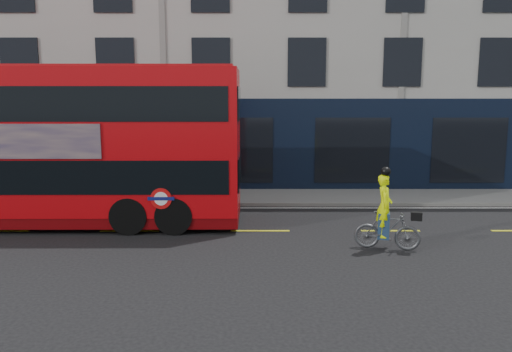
{
  "coord_description": "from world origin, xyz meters",
  "views": [
    {
      "loc": [
        3.87,
        -13.32,
        4.04
      ],
      "look_at": [
        3.87,
        1.76,
        1.66
      ],
      "focal_mm": 35.0,
      "sensor_mm": 36.0,
      "label": 1
    }
  ],
  "objects": [
    {
      "name": "building_terrace",
      "position": [
        0.0,
        12.94,
        7.49
      ],
      "size": [
        50.0,
        10.07,
        15.0
      ],
      "color": "#ABA8A1",
      "rests_on": "ground"
    },
    {
      "name": "ground",
      "position": [
        0.0,
        0.0,
        0.0
      ],
      "size": [
        120.0,
        120.0,
        0.0
      ],
      "primitive_type": "plane",
      "color": "black",
      "rests_on": "ground"
    },
    {
      "name": "road_edge_line",
      "position": [
        0.0,
        4.7,
        0.0
      ],
      "size": [
        58.0,
        0.1,
        0.01
      ],
      "primitive_type": "cube",
      "color": "silver",
      "rests_on": "ground"
    },
    {
      "name": "pavement",
      "position": [
        0.0,
        6.5,
        0.06
      ],
      "size": [
        60.0,
        3.0,
        0.12
      ],
      "primitive_type": "cube",
      "color": "slate",
      "rests_on": "ground"
    },
    {
      "name": "cyclist",
      "position": [
        7.37,
        -0.36,
        0.75
      ],
      "size": [
        1.8,
        0.9,
        2.24
      ],
      "rotation": [
        0.0,
        0.0,
        -0.25
      ],
      "color": "#4B4D50",
      "rests_on": "ground"
    },
    {
      "name": "bus",
      "position": [
        -2.78,
        2.38,
        2.56
      ],
      "size": [
        12.39,
        2.91,
        4.99
      ],
      "rotation": [
        0.0,
        0.0,
        0.0
      ],
      "color": "#BD070C",
      "rests_on": "ground"
    },
    {
      "name": "lane_dashes",
      "position": [
        0.0,
        1.5,
        0.0
      ],
      "size": [
        58.0,
        0.12,
        0.01
      ],
      "primitive_type": null,
      "color": "gold",
      "rests_on": "ground"
    },
    {
      "name": "kerb",
      "position": [
        0.0,
        5.0,
        0.07
      ],
      "size": [
        60.0,
        0.12,
        0.13
      ],
      "primitive_type": "cube",
      "color": "slate",
      "rests_on": "ground"
    }
  ]
}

